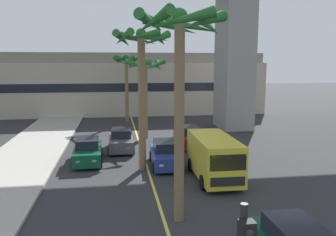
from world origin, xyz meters
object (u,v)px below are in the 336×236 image
at_px(car_queue_third, 189,137).
at_px(palm_tree_mid_median, 145,77).
at_px(delivery_van, 214,156).
at_px(palm_tree_far_median, 142,60).
at_px(car_queue_fifth, 121,140).
at_px(palm_tree_near_median, 126,67).
at_px(car_queue_second, 166,154).
at_px(palm_tree_farthest_median, 180,52).
at_px(car_queue_fourth, 88,151).

relative_size(car_queue_third, palm_tree_mid_median, 0.61).
height_order(delivery_van, palm_tree_far_median, palm_tree_far_median).
height_order(palm_tree_mid_median, palm_tree_far_median, palm_tree_far_median).
distance_m(car_queue_fifth, delivery_van, 8.95).
bearing_deg(palm_tree_far_median, palm_tree_mid_median, 84.15).
xyz_separation_m(delivery_van, palm_tree_near_median, (-4.02, 20.22, 4.66)).
distance_m(palm_tree_near_median, palm_tree_mid_median, 8.95).
relative_size(palm_tree_near_median, palm_tree_mid_median, 1.07).
bearing_deg(palm_tree_near_median, car_queue_third, -70.93).
xyz_separation_m(car_queue_second, palm_tree_mid_median, (-0.53, 8.44, 4.51)).
bearing_deg(palm_tree_mid_median, palm_tree_farthest_median, -90.11).
relative_size(car_queue_third, car_queue_fourth, 1.00).
bearing_deg(car_queue_fourth, car_queue_third, 24.38).
relative_size(car_queue_third, car_queue_fifth, 1.00).
height_order(car_queue_second, palm_tree_near_median, palm_tree_near_median).
xyz_separation_m(car_queue_fourth, delivery_van, (7.12, -4.46, 0.57)).
xyz_separation_m(delivery_van, palm_tree_far_median, (-3.71, 2.38, 5.24)).
distance_m(car_queue_second, car_queue_fifth, 5.24).
height_order(palm_tree_near_median, palm_tree_far_median, palm_tree_far_median).
xyz_separation_m(palm_tree_near_median, palm_tree_mid_median, (1.23, -8.84, -0.72)).
xyz_separation_m(car_queue_fourth, palm_tree_mid_median, (4.33, 6.93, 4.51)).
bearing_deg(car_queue_fifth, car_queue_third, 3.84).
relative_size(palm_tree_mid_median, palm_tree_far_median, 0.82).
bearing_deg(palm_tree_far_median, car_queue_fourth, 148.66).
bearing_deg(car_queue_fifth, palm_tree_mid_median, 61.51).
bearing_deg(car_queue_third, palm_tree_farthest_median, -103.79).
xyz_separation_m(car_queue_second, car_queue_third, (2.53, 4.86, 0.00)).
bearing_deg(car_queue_fifth, delivery_van, -56.63).
distance_m(car_queue_third, palm_tree_mid_median, 6.52).
height_order(car_queue_third, palm_tree_near_median, palm_tree_near_median).
bearing_deg(palm_tree_mid_median, car_queue_second, -86.41).
bearing_deg(palm_tree_near_median, palm_tree_farthest_median, -87.25).
distance_m(palm_tree_mid_median, palm_tree_far_median, 9.14).
xyz_separation_m(car_queue_fifth, palm_tree_mid_median, (2.13, 3.92, 4.51)).
xyz_separation_m(palm_tree_mid_median, palm_tree_far_median, (-0.92, -9.00, 1.30)).
bearing_deg(car_queue_second, delivery_van, -52.60).
height_order(palm_tree_mid_median, palm_tree_farthest_median, palm_tree_farthest_median).
height_order(car_queue_fourth, palm_tree_farthest_median, palm_tree_farthest_median).
height_order(car_queue_second, palm_tree_mid_median, palm_tree_mid_median).
bearing_deg(car_queue_fifth, palm_tree_far_median, -76.62).
height_order(car_queue_fifth, palm_tree_far_median, palm_tree_far_median).
bearing_deg(car_queue_fourth, car_queue_second, -17.24).
bearing_deg(palm_tree_far_median, palm_tree_near_median, 91.00).
bearing_deg(car_queue_fourth, palm_tree_farthest_median, -65.05).
bearing_deg(delivery_van, car_queue_third, 87.97).
relative_size(car_queue_second, delivery_van, 0.79).
distance_m(delivery_van, palm_tree_far_median, 6.85).
relative_size(car_queue_second, car_queue_fifth, 1.01).
bearing_deg(palm_tree_near_median, car_queue_fourth, -101.12).
distance_m(car_queue_second, palm_tree_farthest_median, 9.83).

